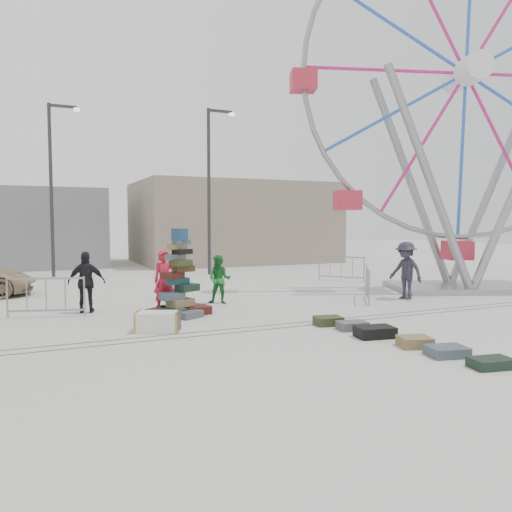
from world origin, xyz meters
name	(u,v)px	position (x,y,z in m)	size (l,w,h in m)	color
ground	(269,336)	(0.00, 0.00, 0.00)	(90.00, 90.00, 0.00)	#9E9E99
track_line_near	(258,330)	(0.00, 0.60, 0.00)	(40.00, 0.04, 0.01)	#47443F
track_line_far	(252,327)	(0.00, 1.00, 0.00)	(40.00, 0.04, 0.01)	#47443F
building_right	(233,223)	(7.00, 20.00, 2.50)	(12.00, 8.00, 5.00)	gray
building_left	(10,228)	(-6.00, 22.00, 2.20)	(10.00, 8.00, 4.40)	gray
lamp_post_right	(211,182)	(3.09, 13.00, 4.48)	(1.41, 0.25, 8.00)	#2D2D30
lamp_post_left	(53,180)	(-3.91, 15.00, 4.48)	(1.41, 0.25, 8.00)	#2D2D30
suitcase_tower	(179,291)	(-1.21, 3.21, 0.67)	(1.80, 1.56, 2.40)	#183F48
ferris_wheel	(465,102)	(9.85, 3.86, 6.98)	(11.46, 4.61, 14.18)	gray
steamer_trunk	(158,322)	(-2.22, 1.44, 0.23)	(1.00, 0.58, 0.46)	silver
row_case_0	(328,321)	(1.84, 0.43, 0.11)	(0.67, 0.50, 0.22)	#32391C
row_case_1	(352,326)	(2.08, -0.25, 0.10)	(0.68, 0.48, 0.20)	#54565B
row_case_2	(375,332)	(2.08, -1.12, 0.12)	(0.85, 0.55, 0.25)	black
row_case_3	(415,342)	(2.29, -2.16, 0.11)	(0.63, 0.53, 0.22)	olive
row_case_4	(447,351)	(2.37, -2.96, 0.10)	(0.73, 0.55, 0.19)	#435460
row_case_5	(491,363)	(2.49, -3.86, 0.09)	(0.74, 0.45, 0.18)	black
barricade_dummy_c	(46,297)	(-4.56, 4.47, 0.55)	(2.00, 0.10, 1.10)	gray
barricade_wheel_front	(368,284)	(5.06, 3.15, 0.55)	(2.00, 0.10, 1.10)	gray
barricade_wheel_back	(341,268)	(7.33, 8.06, 0.55)	(2.00, 0.10, 1.10)	gray
pedestrian_red	(165,281)	(-1.43, 3.98, 0.89)	(0.65, 0.42, 1.77)	red
pedestrian_green	(219,280)	(0.48, 4.62, 0.77)	(0.74, 0.58, 1.53)	#1B6D2A
pedestrian_black	(86,282)	(-3.49, 4.67, 0.87)	(1.02, 0.43, 1.74)	black
pedestrian_grey	(406,270)	(6.46, 2.96, 0.96)	(1.24, 0.71, 1.91)	#25232E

